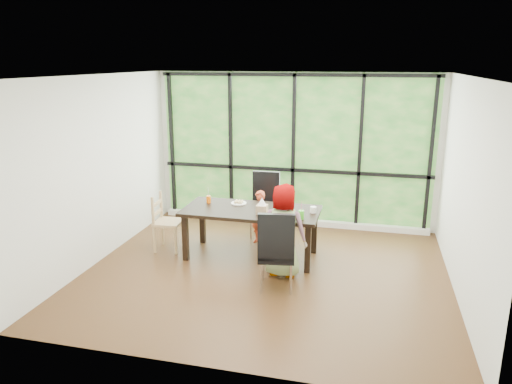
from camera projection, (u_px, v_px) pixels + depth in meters
ground at (266, 272)px, 6.78m from camera, size 5.00×5.00×0.00m
back_wall at (294, 150)px, 8.52m from camera, size 5.00×0.00×5.00m
foliage_backdrop at (294, 150)px, 8.50m from camera, size 4.80×0.02×2.65m
window_mullions at (293, 151)px, 8.47m from camera, size 4.80×0.06×2.65m
window_sill at (291, 221)px, 8.78m from camera, size 4.80×0.12×0.10m
dining_table at (251, 233)px, 7.24m from camera, size 2.09×1.09×0.75m
chair_window_leather at (264, 205)px, 8.05m from camera, size 0.48×0.48×1.08m
chair_interior_leather at (277, 249)px, 6.19m from camera, size 0.52×0.52×1.08m
chair_end_beech at (168, 222)px, 7.49m from camera, size 0.43×0.45×0.90m
child_toddler at (260, 217)px, 7.75m from camera, size 0.38×0.32×0.88m
child_older at (284, 231)px, 6.54m from camera, size 0.67×0.46×1.30m
placemat at (285, 216)px, 6.84m from camera, size 0.44×0.33×0.01m
plate_far at (239, 203)px, 7.42m from camera, size 0.24×0.24×0.02m
plate_near at (283, 216)px, 6.80m from camera, size 0.24×0.24×0.02m
orange_cup at (209, 199)px, 7.46m from camera, size 0.07×0.07×0.11m
green_cup at (301, 215)px, 6.69m from camera, size 0.08×0.08×0.12m
white_mug at (313, 210)px, 6.97m from camera, size 0.09×0.09×0.09m
tissue_box at (262, 209)px, 6.93m from camera, size 0.15×0.15×0.13m
crepe_rolls_far at (239, 202)px, 7.41m from camera, size 0.15×0.12×0.04m
crepe_rolls_near at (283, 215)px, 6.79m from camera, size 0.15×0.12×0.04m
straw_white at (208, 193)px, 7.43m from camera, size 0.01×0.04×0.20m
straw_pink at (301, 208)px, 6.66m from camera, size 0.01×0.04×0.20m
tissue at (262, 201)px, 6.89m from camera, size 0.12×0.12×0.11m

